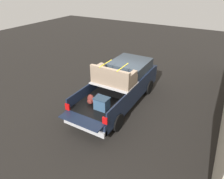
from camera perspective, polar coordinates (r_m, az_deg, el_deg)
The scene contains 2 objects.
ground_plane at distance 10.12m, azimuth 1.71°, elevation -4.02°, with size 40.00×40.00×0.00m, color black.
pickup_truck at distance 9.91m, azimuth 2.79°, elevation 1.59°, with size 6.05×2.06×2.23m.
Camera 1 is at (-7.48, -4.00, 5.52)m, focal length 32.25 mm.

